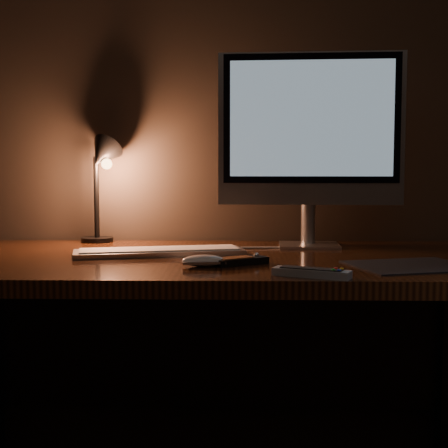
{
  "coord_description": "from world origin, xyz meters",
  "views": [
    {
      "loc": [
        0.07,
        0.19,
        0.98
      ],
      "look_at": [
        0.03,
        1.73,
        0.85
      ],
      "focal_mm": 50.0,
      "sensor_mm": 36.0,
      "label": 1
    }
  ],
  "objects_px": {
    "keyboard": "(160,251)",
    "monitor": "(310,133)",
    "desk_lamp": "(101,170)",
    "desk": "(214,298)",
    "tv_remote": "(312,272)",
    "mouse": "(203,262)",
    "media_remote": "(240,261)"
  },
  "relations": [
    {
      "from": "desk",
      "to": "keyboard",
      "type": "height_order",
      "value": "keyboard"
    },
    {
      "from": "mouse",
      "to": "media_remote",
      "type": "relative_size",
      "value": 0.72
    },
    {
      "from": "monitor",
      "to": "keyboard",
      "type": "relative_size",
      "value": 1.25
    },
    {
      "from": "monitor",
      "to": "mouse",
      "type": "xyz_separation_m",
      "value": [
        -0.3,
        -0.4,
        -0.33
      ]
    },
    {
      "from": "mouse",
      "to": "media_remote",
      "type": "distance_m",
      "value": 0.09
    },
    {
      "from": "monitor",
      "to": "tv_remote",
      "type": "distance_m",
      "value": 0.64
    },
    {
      "from": "keyboard",
      "to": "media_remote",
      "type": "distance_m",
      "value": 0.28
    },
    {
      "from": "mouse",
      "to": "tv_remote",
      "type": "xyz_separation_m",
      "value": [
        0.24,
        -0.14,
        -0.0
      ]
    },
    {
      "from": "monitor",
      "to": "desk_lamp",
      "type": "distance_m",
      "value": 0.66
    },
    {
      "from": "media_remote",
      "to": "mouse",
      "type": "bearing_deg",
      "value": 167.51
    },
    {
      "from": "desk",
      "to": "keyboard",
      "type": "xyz_separation_m",
      "value": [
        -0.15,
        -0.04,
        0.14
      ]
    },
    {
      "from": "media_remote",
      "to": "tv_remote",
      "type": "relative_size",
      "value": 0.84
    },
    {
      "from": "mouse",
      "to": "media_remote",
      "type": "height_order",
      "value": "media_remote"
    },
    {
      "from": "desk",
      "to": "media_remote",
      "type": "bearing_deg",
      "value": -71.42
    },
    {
      "from": "monitor",
      "to": "mouse",
      "type": "distance_m",
      "value": 0.6
    },
    {
      "from": "keyboard",
      "to": "media_remote",
      "type": "height_order",
      "value": "media_remote"
    },
    {
      "from": "monitor",
      "to": "keyboard",
      "type": "bearing_deg",
      "value": -153.61
    },
    {
      "from": "desk",
      "to": "desk_lamp",
      "type": "bearing_deg",
      "value": 147.56
    },
    {
      "from": "desk",
      "to": "tv_remote",
      "type": "distance_m",
      "value": 0.47
    },
    {
      "from": "monitor",
      "to": "desk_lamp",
      "type": "xyz_separation_m",
      "value": [
        -0.65,
        0.08,
        -0.11
      ]
    },
    {
      "from": "desk",
      "to": "tv_remote",
      "type": "xyz_separation_m",
      "value": [
        0.23,
        -0.39,
        0.14
      ]
    },
    {
      "from": "keyboard",
      "to": "tv_remote",
      "type": "height_order",
      "value": "tv_remote"
    },
    {
      "from": "tv_remote",
      "to": "monitor",
      "type": "bearing_deg",
      "value": 108.24
    },
    {
      "from": "monitor",
      "to": "desk_lamp",
      "type": "bearing_deg",
      "value": 175.8
    },
    {
      "from": "desk",
      "to": "media_remote",
      "type": "distance_m",
      "value": 0.26
    },
    {
      "from": "mouse",
      "to": "desk_lamp",
      "type": "bearing_deg",
      "value": 117.91
    },
    {
      "from": "keyboard",
      "to": "tv_remote",
      "type": "relative_size",
      "value": 2.69
    },
    {
      "from": "keyboard",
      "to": "monitor",
      "type": "bearing_deg",
      "value": 10.16
    },
    {
      "from": "mouse",
      "to": "desk_lamp",
      "type": "relative_size",
      "value": 0.3
    },
    {
      "from": "mouse",
      "to": "desk_lamp",
      "type": "height_order",
      "value": "desk_lamp"
    },
    {
      "from": "monitor",
      "to": "desk_lamp",
      "type": "relative_size",
      "value": 1.68
    },
    {
      "from": "keyboard",
      "to": "media_remote",
      "type": "bearing_deg",
      "value": -52.05
    }
  ]
}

